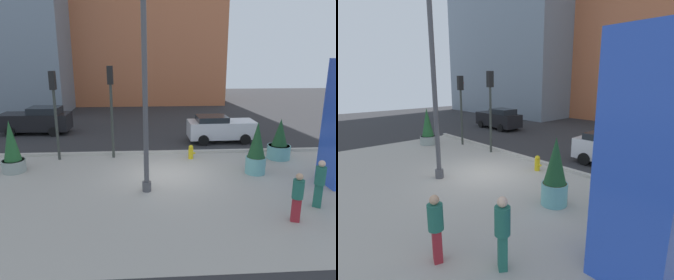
% 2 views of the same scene
% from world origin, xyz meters
% --- Properties ---
extents(ground_plane, '(60.00, 60.00, 0.00)m').
position_xyz_m(ground_plane, '(0.00, 4.00, 0.00)').
color(ground_plane, '#2D2D30').
extents(plaza_pavement, '(18.00, 10.00, 0.02)m').
position_xyz_m(plaza_pavement, '(0.00, -2.00, 0.00)').
color(plaza_pavement, '#ADA89E').
rests_on(plaza_pavement, ground_plane).
extents(curb_strip, '(18.00, 0.24, 0.16)m').
position_xyz_m(curb_strip, '(0.00, 3.12, 0.08)').
color(curb_strip, '#B7B2A8').
rests_on(curb_strip, ground_plane).
extents(lamp_post, '(0.44, 0.44, 7.58)m').
position_xyz_m(lamp_post, '(-0.91, -1.76, 3.70)').
color(lamp_post, '#4C4C51').
rests_on(lamp_post, ground_plane).
extents(potted_plant_near_left, '(0.91, 0.91, 2.41)m').
position_xyz_m(potted_plant_near_left, '(4.07, -0.10, 1.11)').
color(potted_plant_near_left, '#6BB2B2').
rests_on(potted_plant_near_left, ground_plane).
extents(potted_plant_mid_plaza, '(1.07, 1.07, 2.44)m').
position_xyz_m(potted_plant_mid_plaza, '(-7.08, 0.82, 1.05)').
color(potted_plant_mid_plaza, gray).
rests_on(potted_plant_mid_plaza, ground_plane).
extents(potted_plant_near_right, '(1.18, 1.18, 2.12)m').
position_xyz_m(potted_plant_near_right, '(5.97, 1.91, 0.85)').
color(potted_plant_near_right, '#6BB2B2').
rests_on(potted_plant_near_right, ground_plane).
extents(fire_hydrant, '(0.36, 0.26, 0.75)m').
position_xyz_m(fire_hydrant, '(1.40, 2.16, 0.37)').
color(fire_hydrant, gold).
rests_on(fire_hydrant, ground_plane).
extents(traffic_light_far_side, '(0.28, 0.42, 4.52)m').
position_xyz_m(traffic_light_far_side, '(-5.42, 2.46, 3.05)').
color(traffic_light_far_side, '#333833').
rests_on(traffic_light_far_side, ground_plane).
extents(traffic_light_corner, '(0.28, 0.42, 4.74)m').
position_xyz_m(traffic_light_corner, '(-2.65, 2.64, 3.18)').
color(traffic_light_corner, '#333833').
rests_on(traffic_light_corner, ground_plane).
extents(car_far_lane, '(4.13, 2.01, 1.62)m').
position_xyz_m(car_far_lane, '(3.65, 5.43, 0.84)').
color(car_far_lane, silver).
rests_on(car_far_lane, ground_plane).
extents(car_curb_east, '(4.61, 2.10, 1.82)m').
position_xyz_m(car_curb_east, '(-8.30, 8.23, 0.91)').
color(car_curb_east, black).
rests_on(car_curb_east, ground_plane).
extents(pedestrian_crossing, '(0.50, 0.50, 1.78)m').
position_xyz_m(pedestrian_crossing, '(5.22, -3.56, 1.00)').
color(pedestrian_crossing, '#236656').
rests_on(pedestrian_crossing, ground_plane).
extents(pedestrian_on_sidewalk, '(0.46, 0.46, 1.70)m').
position_xyz_m(pedestrian_on_sidewalk, '(3.98, -4.51, 0.95)').
color(pedestrian_on_sidewalk, maroon).
rests_on(pedestrian_on_sidewalk, ground_plane).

